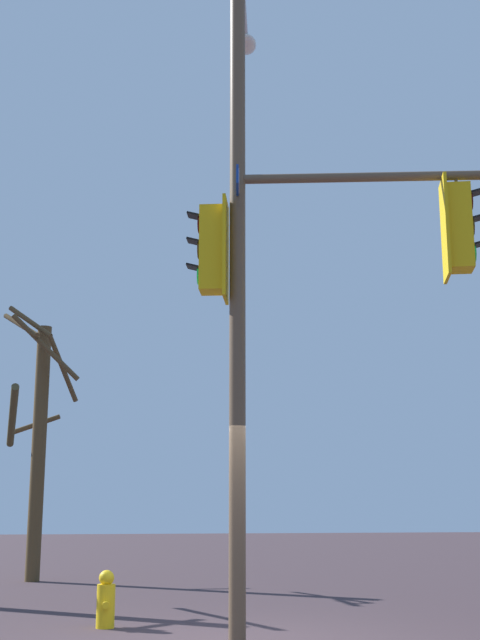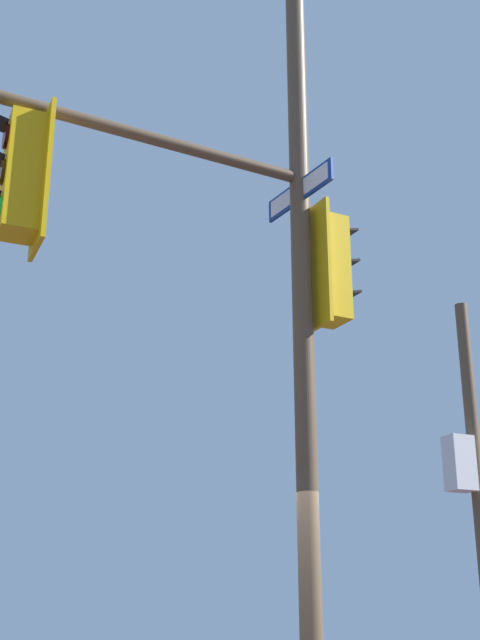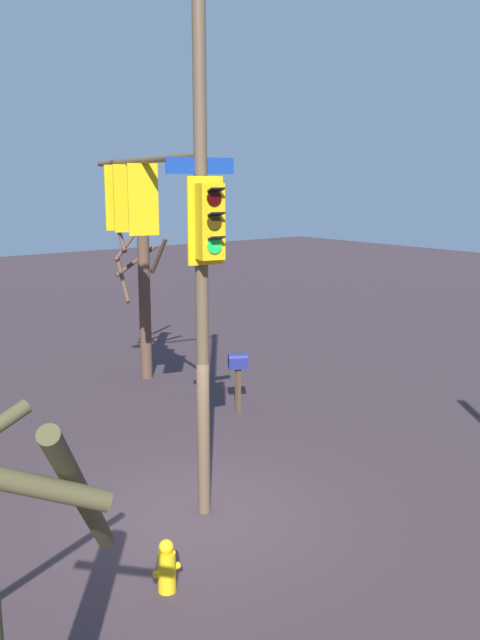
# 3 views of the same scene
# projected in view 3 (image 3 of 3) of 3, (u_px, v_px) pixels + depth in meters

# --- Properties ---
(ground_plane) EXTENTS (80.00, 80.00, 0.00)m
(ground_plane) POSITION_uv_depth(u_px,v_px,m) (200.00, 514.00, 11.05)
(ground_plane) COLOR #3B2D31
(main_signal_pole_assembly) EXTENTS (4.11, 6.03, 9.51)m
(main_signal_pole_assembly) POSITION_uv_depth(u_px,v_px,m) (156.00, 189.00, 11.43)
(main_signal_pole_assembly) COLOR brown
(main_signal_pole_assembly) RESTS_ON ground
(fire_hydrant) EXTENTS (0.38, 0.24, 0.73)m
(fire_hydrant) POSITION_uv_depth(u_px,v_px,m) (167.00, 567.00, 8.92)
(fire_hydrant) COLOR yellow
(fire_hydrant) RESTS_ON ground
(mailbox) EXTENTS (0.50, 0.42, 1.41)m
(mailbox) POSITION_uv_depth(u_px,v_px,m) (238.00, 366.00, 15.73)
(mailbox) COLOR #4C3823
(mailbox) RESTS_ON ground
(bare_tree_across_street) EXTENTS (1.61, 1.49, 5.09)m
(bare_tree_across_street) POSITION_uv_depth(u_px,v_px,m) (142.00, 294.00, 18.26)
(bare_tree_across_street) COLOR #4F362A
(bare_tree_across_street) RESTS_ON ground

